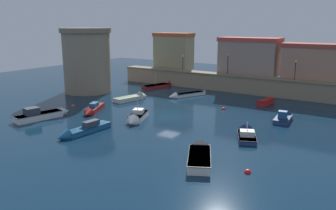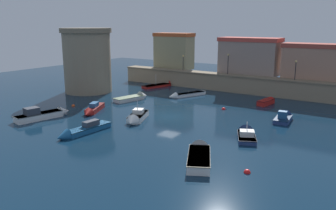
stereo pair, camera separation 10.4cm
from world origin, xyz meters
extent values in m
plane|color=#0C2338|center=(0.00, 0.00, 0.00)|extent=(115.35, 115.35, 0.00)
cube|color=gray|center=(0.00, 20.40, 1.40)|extent=(45.82, 2.34, 2.80)
cube|color=#73644F|center=(0.00, 20.40, 2.92)|extent=(45.82, 2.64, 0.24)
cube|color=gray|center=(-14.06, 23.37, 6.05)|extent=(7.67, 3.60, 6.51)
cube|color=#AC4B26|center=(-14.06, 23.37, 9.65)|extent=(7.98, 3.75, 0.70)
cube|color=gray|center=(1.86, 23.81, 5.76)|extent=(10.47, 4.49, 5.92)
cube|color=#B44036|center=(1.86, 23.81, 9.07)|extent=(10.89, 4.67, 0.70)
cube|color=#A67962|center=(15.01, 23.62, 5.41)|extent=(13.64, 4.11, 5.22)
cube|color=#9C4034|center=(15.01, 23.62, 8.37)|extent=(14.19, 4.27, 0.70)
cylinder|color=gray|center=(-21.13, 6.18, 5.16)|extent=(8.16, 8.16, 10.32)
cylinder|color=#776852|center=(-21.13, 6.18, 10.72)|extent=(8.81, 8.81, 0.80)
cylinder|color=black|center=(-10.04, 20.40, 4.34)|extent=(0.12, 0.12, 2.62)
sphere|color=#F9D172|center=(-10.04, 20.40, 5.80)|extent=(0.32, 0.32, 0.32)
cylinder|color=black|center=(-0.77, 20.40, 4.69)|extent=(0.12, 0.12, 3.30)
sphere|color=#F9D172|center=(-0.77, 20.40, 6.48)|extent=(0.32, 0.32, 0.32)
cylinder|color=black|center=(10.86, 20.40, 4.44)|extent=(0.12, 0.12, 2.80)
sphere|color=#F9D172|center=(10.86, 20.40, 5.99)|extent=(0.32, 0.32, 0.32)
cube|color=navy|center=(13.25, 5.62, 0.26)|extent=(2.07, 3.91, 0.53)
cone|color=navy|center=(13.03, 7.97, 0.26)|extent=(1.72, 1.20, 1.63)
cube|color=#0D213C|center=(13.25, 5.62, 0.49)|extent=(2.11, 3.99, 0.08)
cube|color=navy|center=(13.29, 5.21, 0.97)|extent=(1.09, 0.96, 0.89)
cube|color=#99B7C6|center=(13.25, 5.64, 1.02)|extent=(0.92, 0.15, 0.53)
cube|color=silver|center=(-10.42, 4.36, 0.31)|extent=(2.85, 5.13, 0.61)
cone|color=silver|center=(-9.73, 7.33, 0.31)|extent=(1.98, 1.71, 1.72)
cube|color=#566949|center=(-10.42, 4.36, 0.57)|extent=(2.91, 5.24, 0.08)
cube|color=white|center=(-4.23, 12.93, 0.26)|extent=(3.48, 5.91, 0.53)
cone|color=white|center=(-5.59, 9.63, 0.26)|extent=(1.73, 1.79, 1.29)
cube|color=slate|center=(-4.23, 12.93, 0.49)|extent=(3.55, 6.03, 0.08)
cube|color=white|center=(10.83, -11.78, 0.39)|extent=(4.03, 5.48, 0.79)
cone|color=white|center=(9.36, -8.89, 0.39)|extent=(2.23, 2.06, 1.79)
cube|color=#7E7253|center=(10.83, -11.78, 0.75)|extent=(4.11, 5.59, 0.08)
cube|color=#195689|center=(-3.97, -10.54, 0.28)|extent=(1.80, 5.72, 0.57)
cone|color=#195689|center=(-4.15, -14.01, 0.28)|extent=(1.50, 1.47, 1.43)
cube|color=#0E2A3A|center=(-3.97, -10.54, 0.53)|extent=(1.84, 5.83, 0.08)
cube|color=#333842|center=(-3.94, -10.10, 0.86)|extent=(0.94, 1.98, 0.58)
cube|color=white|center=(-12.91, -10.41, 0.40)|extent=(2.79, 6.02, 0.79)
cone|color=white|center=(-12.20, -6.93, 0.40)|extent=(1.83, 1.69, 1.58)
cube|color=slate|center=(-12.91, -10.41, 0.75)|extent=(2.85, 6.14, 0.08)
cube|color=#333842|center=(-13.08, -11.24, 1.23)|extent=(1.68, 1.89, 0.88)
cube|color=#99B7C6|center=(-12.92, -10.43, 1.28)|extent=(1.23, 0.31, 0.53)
cube|color=white|center=(-2.44, -3.41, 0.36)|extent=(3.25, 4.69, 0.72)
cone|color=white|center=(-1.40, -5.95, 0.36)|extent=(1.97, 1.75, 1.63)
cube|color=#545E65|center=(-2.44, -3.41, 0.68)|extent=(3.31, 4.78, 0.08)
cube|color=silver|center=(-2.51, -3.24, 1.01)|extent=(1.65, 1.71, 0.57)
cylinder|color=#B2B2B7|center=(-2.38, -3.56, 1.85)|extent=(0.08, 0.08, 2.26)
cube|color=red|center=(-13.62, 16.54, 0.23)|extent=(3.34, 6.09, 0.46)
cone|color=red|center=(-12.63, 19.96, 0.23)|extent=(2.02, 1.82, 1.70)
cube|color=#5A120C|center=(-13.62, 16.54, 0.42)|extent=(3.40, 6.21, 0.08)
cylinder|color=#B2B2B7|center=(-13.66, 16.40, 1.48)|extent=(0.08, 0.08, 2.03)
cube|color=navy|center=(11.97, -3.38, 0.23)|extent=(3.22, 4.31, 0.46)
cone|color=navy|center=(10.96, -1.13, 0.23)|extent=(1.97, 1.69, 1.67)
cube|color=black|center=(11.97, -3.38, 0.42)|extent=(3.28, 4.39, 0.08)
cube|color=silver|center=(12.07, -3.59, 0.76)|extent=(1.82, 1.68, 0.58)
cube|color=#99B7C6|center=(11.82, -3.05, 0.78)|extent=(1.22, 0.60, 0.35)
cylinder|color=#B2B2B7|center=(11.85, -3.12, 1.15)|extent=(0.08, 0.08, 1.36)
cube|color=red|center=(8.57, 13.46, 0.38)|extent=(1.75, 3.58, 0.76)
cone|color=red|center=(8.92, 15.57, 0.38)|extent=(1.29, 1.13, 1.15)
cube|color=#440A0E|center=(8.57, 13.46, 0.72)|extent=(1.78, 3.65, 0.08)
cube|color=red|center=(-10.13, -3.30, 0.33)|extent=(3.23, 4.82, 0.66)
cone|color=red|center=(-8.84, -5.99, 0.33)|extent=(1.69, 1.73, 1.23)
cube|color=#61110E|center=(-10.13, -3.30, 0.62)|extent=(3.29, 4.92, 0.08)
cube|color=navy|center=(-10.02, -3.55, 0.95)|extent=(1.52, 1.91, 0.58)
sphere|color=red|center=(15.05, -11.33, 0.00)|extent=(0.57, 0.57, 0.57)
sphere|color=#EA4C19|center=(-14.84, -3.04, 0.00)|extent=(0.52, 0.52, 0.52)
sphere|color=red|center=(4.52, 7.29, 0.00)|extent=(0.56, 0.56, 0.56)
camera|label=1|loc=(23.94, -36.82, 11.88)|focal=36.99mm
camera|label=2|loc=(24.02, -36.76, 11.88)|focal=36.99mm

